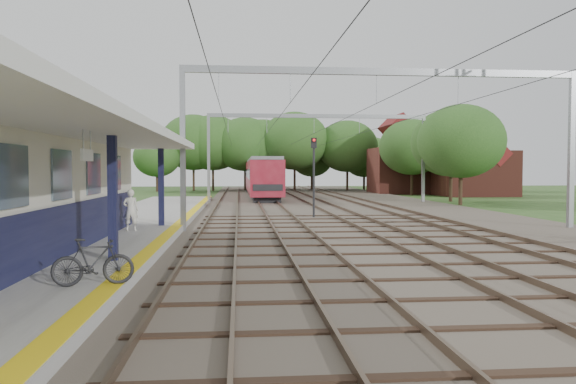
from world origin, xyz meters
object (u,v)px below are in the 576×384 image
person (131,210)px  signal_post (314,168)px  bicycle (93,262)px  train (260,176)px

person → signal_post: signal_post is taller
person → bicycle: size_ratio=0.99×
person → train: train is taller
person → train: size_ratio=0.05×
person → signal_post: size_ratio=0.36×
bicycle → person: bearing=-4.4°
person → bicycle: (1.17, -10.14, -0.31)m
signal_post → bicycle: bearing=-97.9°
bicycle → train: size_ratio=0.05×
signal_post → train: bearing=106.4°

